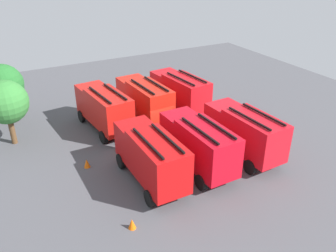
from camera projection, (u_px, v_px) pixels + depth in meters
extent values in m
plane|color=#4C4C51|center=(168.00, 141.00, 29.55)|extent=(51.36, 51.36, 0.00)
cube|color=red|center=(224.00, 119.00, 28.45)|extent=(2.30, 2.59, 2.60)
cube|color=#8C9EAD|center=(216.00, 111.00, 29.12)|extent=(0.17, 2.13, 1.46)
cube|color=red|center=(254.00, 135.00, 25.70)|extent=(4.90, 2.69, 2.90)
cube|color=black|center=(249.00, 118.00, 24.67)|extent=(4.32, 0.29, 0.12)
cube|color=black|center=(263.00, 114.00, 25.29)|extent=(4.32, 0.29, 0.12)
cube|color=silver|center=(214.00, 126.00, 29.90)|extent=(0.30, 2.38, 0.28)
cylinder|color=black|center=(209.00, 138.00, 28.77)|extent=(1.11, 0.39, 1.10)
cylinder|color=black|center=(232.00, 132.00, 29.85)|extent=(1.11, 0.39, 1.10)
cylinder|color=black|center=(250.00, 167.00, 25.01)|extent=(1.11, 0.39, 1.10)
cylinder|color=black|center=(274.00, 158.00, 26.09)|extent=(1.11, 0.39, 1.10)
cube|color=red|center=(166.00, 84.00, 35.88)|extent=(2.44, 2.70, 2.60)
cube|color=#8C9EAD|center=(160.00, 78.00, 36.51)|extent=(0.29, 2.12, 1.46)
cube|color=red|center=(186.00, 93.00, 33.22)|extent=(5.02, 2.96, 2.90)
cube|color=black|center=(180.00, 79.00, 32.17)|extent=(4.31, 0.54, 0.12)
cube|color=black|center=(192.00, 76.00, 32.85)|extent=(4.31, 0.54, 0.12)
cube|color=silver|center=(160.00, 91.00, 37.29)|extent=(0.43, 2.38, 0.28)
cylinder|color=black|center=(155.00, 100.00, 36.14)|extent=(1.13, 0.46, 1.10)
cylinder|color=black|center=(174.00, 95.00, 37.33)|extent=(1.13, 0.46, 1.10)
cylinder|color=black|center=(183.00, 117.00, 32.51)|extent=(1.13, 0.46, 1.10)
cylinder|color=black|center=(203.00, 111.00, 33.70)|extent=(1.13, 0.46, 1.10)
cube|color=red|center=(181.00, 130.00, 26.84)|extent=(2.25, 2.54, 2.60)
cube|color=#8C9EAD|center=(174.00, 121.00, 27.51)|extent=(0.12, 2.13, 1.46)
cube|color=red|center=(207.00, 148.00, 24.05)|extent=(4.85, 2.59, 2.90)
cube|color=black|center=(199.00, 130.00, 23.04)|extent=(4.32, 0.20, 0.12)
cube|color=black|center=(216.00, 126.00, 23.64)|extent=(4.32, 0.20, 0.12)
cube|color=silver|center=(173.00, 136.00, 28.29)|extent=(0.25, 2.38, 0.28)
cylinder|color=black|center=(166.00, 150.00, 27.17)|extent=(1.11, 0.37, 1.10)
cylinder|color=black|center=(192.00, 142.00, 28.22)|extent=(1.11, 0.37, 1.10)
cylinder|color=black|center=(201.00, 182.00, 23.37)|extent=(1.11, 0.37, 1.10)
cylinder|color=black|center=(229.00, 172.00, 24.41)|extent=(1.11, 0.37, 1.10)
cube|color=red|center=(133.00, 91.00, 34.11)|extent=(2.34, 2.62, 2.60)
cube|color=#8C9EAD|center=(128.00, 85.00, 34.76)|extent=(0.20, 2.13, 1.46)
cube|color=red|center=(150.00, 102.00, 31.38)|extent=(4.93, 2.77, 2.90)
cube|color=black|center=(142.00, 87.00, 30.35)|extent=(4.32, 0.36, 0.12)
cube|color=black|center=(156.00, 84.00, 30.99)|extent=(4.32, 0.36, 0.12)
cube|color=silver|center=(128.00, 98.00, 35.54)|extent=(0.33, 2.38, 0.28)
cylinder|color=black|center=(122.00, 107.00, 34.41)|extent=(1.12, 0.41, 1.10)
cylinder|color=black|center=(143.00, 102.00, 35.52)|extent=(1.12, 0.41, 1.10)
cylinder|color=black|center=(145.00, 127.00, 30.68)|extent=(1.12, 0.41, 1.10)
cylinder|color=black|center=(168.00, 120.00, 31.80)|extent=(1.12, 0.41, 1.10)
cube|color=red|center=(136.00, 140.00, 25.36)|extent=(2.21, 2.51, 2.60)
cube|color=#8C9EAD|center=(130.00, 130.00, 26.05)|extent=(0.09, 2.13, 1.46)
cube|color=red|center=(158.00, 161.00, 22.56)|extent=(4.81, 2.53, 2.90)
cube|color=black|center=(147.00, 143.00, 21.55)|extent=(4.32, 0.14, 0.12)
cube|color=black|center=(167.00, 138.00, 22.14)|extent=(4.32, 0.14, 0.12)
cube|color=silver|center=(130.00, 146.00, 26.83)|extent=(0.21, 2.38, 0.28)
cylinder|color=black|center=(121.00, 161.00, 25.72)|extent=(1.10, 0.36, 1.10)
cylinder|color=black|center=(150.00, 153.00, 26.74)|extent=(1.10, 0.36, 1.10)
cylinder|color=black|center=(150.00, 198.00, 21.88)|extent=(1.10, 0.36, 1.10)
cylinder|color=black|center=(183.00, 187.00, 22.90)|extent=(1.10, 0.36, 1.10)
cube|color=red|center=(93.00, 99.00, 32.34)|extent=(2.44, 2.71, 2.60)
cube|color=#8C9EAD|center=(88.00, 92.00, 32.97)|extent=(0.29, 2.12, 1.46)
cube|color=red|center=(109.00, 110.00, 29.68)|extent=(5.02, 2.96, 2.90)
cube|color=black|center=(100.00, 95.00, 28.62)|extent=(4.31, 0.55, 0.12)
cube|color=black|center=(115.00, 91.00, 29.31)|extent=(4.31, 0.55, 0.12)
cube|color=silver|center=(89.00, 106.00, 33.75)|extent=(0.43, 2.38, 0.28)
cylinder|color=black|center=(82.00, 116.00, 32.59)|extent=(1.13, 0.46, 1.10)
cylinder|color=black|center=(105.00, 110.00, 33.78)|extent=(1.13, 0.46, 1.10)
cylinder|color=black|center=(103.00, 137.00, 28.97)|extent=(1.13, 0.46, 1.10)
cylinder|color=black|center=(129.00, 130.00, 30.16)|extent=(1.13, 0.46, 1.10)
cylinder|color=black|center=(84.00, 110.00, 34.30)|extent=(0.16, 0.16, 0.79)
cylinder|color=black|center=(84.00, 109.00, 34.48)|extent=(0.16, 0.16, 0.79)
cube|color=orange|center=(83.00, 102.00, 34.05)|extent=(0.47, 0.34, 0.68)
sphere|color=tan|center=(83.00, 98.00, 33.85)|extent=(0.22, 0.22, 0.22)
cylinder|color=orange|center=(82.00, 97.00, 33.81)|extent=(0.28, 0.28, 0.07)
cylinder|color=black|center=(194.00, 96.00, 37.54)|extent=(0.16, 0.16, 0.77)
cylinder|color=black|center=(193.00, 95.00, 37.72)|extent=(0.16, 0.16, 0.77)
cube|color=orange|center=(194.00, 89.00, 37.30)|extent=(0.46, 0.32, 0.67)
sphere|color=brown|center=(194.00, 85.00, 37.10)|extent=(0.22, 0.22, 0.22)
cylinder|color=orange|center=(194.00, 84.00, 37.06)|extent=(0.27, 0.27, 0.07)
cylinder|color=black|center=(252.00, 134.00, 29.80)|extent=(0.16, 0.16, 0.76)
cylinder|color=black|center=(250.00, 134.00, 29.84)|extent=(0.16, 0.16, 0.76)
cube|color=#B7140F|center=(252.00, 127.00, 29.50)|extent=(0.45, 0.48, 0.66)
sphere|color=tan|center=(252.00, 122.00, 29.30)|extent=(0.21, 0.21, 0.21)
cylinder|color=#B7140F|center=(253.00, 121.00, 29.26)|extent=(0.27, 0.27, 0.06)
cylinder|color=brown|center=(12.00, 131.00, 28.71)|extent=(0.44, 0.44, 2.21)
sphere|color=#337A33|center=(6.00, 102.00, 27.52)|extent=(3.54, 3.54, 3.54)
cylinder|color=brown|center=(9.00, 112.00, 32.06)|extent=(0.45, 0.45, 2.27)
sphere|color=#236628|center=(3.00, 84.00, 30.85)|extent=(3.63, 3.63, 3.63)
cone|color=#F2600C|center=(183.00, 134.00, 30.00)|extent=(0.43, 0.43, 0.61)
cone|color=#F2600C|center=(132.00, 224.00, 20.16)|extent=(0.46, 0.46, 0.65)
cone|color=#F2600C|center=(87.00, 163.00, 25.83)|extent=(0.47, 0.47, 0.67)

